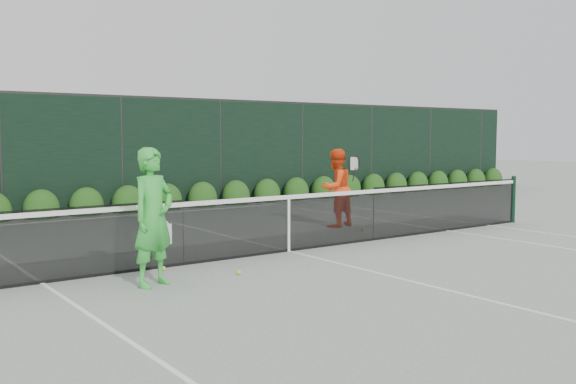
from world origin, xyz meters
TOP-DOWN VIEW (x-y plane):
  - ground at (0.00, 0.00)m, footprint 80.00×80.00m
  - tennis_net at (-0.02, 0.00)m, footprint 12.90×0.10m
  - player_woman at (-2.93, -0.99)m, footprint 0.79×0.66m
  - player_man at (2.63, 1.85)m, footprint 0.96×0.77m
  - court_lines at (0.00, 0.00)m, footprint 11.03×23.83m
  - windscreen_fence at (0.00, -2.71)m, footprint 32.00×21.07m
  - hedge_row at (-0.00, 7.15)m, footprint 31.66×0.65m
  - tennis_balls at (-0.49, -0.09)m, footprint 5.13×2.15m

SIDE VIEW (x-z plane):
  - ground at x=0.00m, z-range 0.00..0.00m
  - court_lines at x=0.00m, z-range 0.00..0.01m
  - tennis_balls at x=-0.49m, z-range 0.00..0.07m
  - hedge_row at x=0.00m, z-range -0.23..0.70m
  - tennis_net at x=-0.02m, z-range 0.00..1.07m
  - player_man at x=2.63m, z-range 0.00..1.71m
  - player_woman at x=-2.93m, z-range 0.00..1.84m
  - windscreen_fence at x=0.00m, z-range -0.02..3.04m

